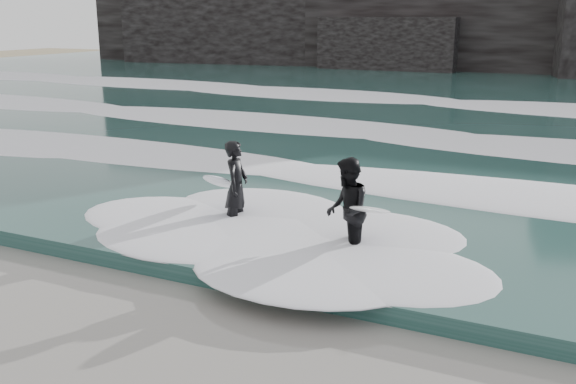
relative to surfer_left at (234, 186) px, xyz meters
name	(u,v)px	position (x,y,z in m)	size (l,w,h in m)	color
ground	(11,370)	(0.20, -5.66, -0.90)	(120.00, 120.00, 0.00)	olive
sea	(467,95)	(0.20, 23.34, -0.75)	(90.00, 52.00, 0.30)	#224640
headland	(515,3)	(0.20, 40.34, 4.10)	(70.00, 9.00, 10.00)	black
foam_near	(312,174)	(0.20, 3.34, -0.50)	(60.00, 3.20, 0.20)	white
foam_mid	(395,129)	(0.20, 10.34, -0.48)	(60.00, 4.00, 0.24)	white
foam_far	(451,98)	(0.20, 19.34, -0.45)	(60.00, 4.80, 0.30)	white
surfer_left	(234,186)	(0.00, 0.00, 0.00)	(1.17, 1.84, 1.78)	black
surfer_right	(349,210)	(2.59, -0.62, 0.01)	(1.19, 1.84, 1.80)	black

